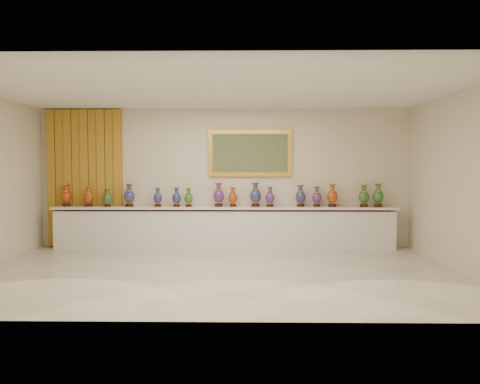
% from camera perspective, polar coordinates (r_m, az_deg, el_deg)
% --- Properties ---
extents(ground, '(8.00, 8.00, 0.00)m').
position_cam_1_polar(ground, '(7.86, -2.76, -9.73)').
color(ground, beige).
rests_on(ground, ground).
extents(room, '(8.00, 8.00, 8.00)m').
position_cam_1_polar(room, '(10.51, -15.40, 2.11)').
color(room, beige).
rests_on(room, ground).
extents(counter, '(7.28, 0.48, 0.90)m').
position_cam_1_polar(counter, '(10.01, -1.93, -4.43)').
color(counter, white).
rests_on(counter, ground).
extents(vase_0, '(0.23, 0.23, 0.48)m').
position_cam_1_polar(vase_0, '(10.68, -20.42, -0.49)').
color(vase_0, black).
rests_on(vase_0, counter).
extents(vase_1, '(0.20, 0.20, 0.44)m').
position_cam_1_polar(vase_1, '(10.48, -17.94, -0.62)').
color(vase_1, black).
rests_on(vase_1, counter).
extents(vase_2, '(0.23, 0.23, 0.40)m').
position_cam_1_polar(vase_2, '(10.33, -15.85, -0.73)').
color(vase_2, black).
rests_on(vase_2, counter).
extents(vase_3, '(0.30, 0.30, 0.49)m').
position_cam_1_polar(vase_3, '(10.20, -13.34, -0.51)').
color(vase_3, black).
rests_on(vase_3, counter).
extents(vase_4, '(0.23, 0.23, 0.40)m').
position_cam_1_polar(vase_4, '(10.10, -9.99, -0.74)').
color(vase_4, black).
rests_on(vase_4, counter).
extents(vase_5, '(0.23, 0.23, 0.41)m').
position_cam_1_polar(vase_5, '(10.01, -7.74, -0.72)').
color(vase_5, black).
rests_on(vase_5, counter).
extents(vase_6, '(0.21, 0.21, 0.40)m').
position_cam_1_polar(vase_6, '(9.97, -6.28, -0.77)').
color(vase_6, black).
rests_on(vase_6, counter).
extents(vase_7, '(0.28, 0.28, 0.51)m').
position_cam_1_polar(vase_7, '(9.95, -2.61, -0.47)').
color(vase_7, black).
rests_on(vase_7, counter).
extents(vase_8, '(0.24, 0.24, 0.42)m').
position_cam_1_polar(vase_8, '(9.94, -0.87, -0.72)').
color(vase_8, black).
rests_on(vase_8, counter).
extents(vase_9, '(0.24, 0.24, 0.52)m').
position_cam_1_polar(vase_9, '(9.93, 1.90, -0.46)').
color(vase_9, black).
rests_on(vase_9, counter).
extents(vase_10, '(0.25, 0.25, 0.43)m').
position_cam_1_polar(vase_10, '(9.91, 3.69, -0.70)').
color(vase_10, black).
rests_on(vase_10, counter).
extents(vase_11, '(0.23, 0.23, 0.47)m').
position_cam_1_polar(vase_11, '(10.01, 7.38, -0.58)').
color(vase_11, black).
rests_on(vase_11, counter).
extents(vase_12, '(0.22, 0.22, 0.44)m').
position_cam_1_polar(vase_12, '(10.06, 9.35, -0.66)').
color(vase_12, black).
rests_on(vase_12, counter).
extents(vase_13, '(0.30, 0.30, 0.49)m').
position_cam_1_polar(vase_13, '(10.08, 11.20, -0.54)').
color(vase_13, black).
rests_on(vase_13, counter).
extents(vase_14, '(0.26, 0.26, 0.48)m').
position_cam_1_polar(vase_14, '(10.20, 14.85, -0.56)').
color(vase_14, black).
rests_on(vase_14, counter).
extents(vase_15, '(0.27, 0.27, 0.50)m').
position_cam_1_polar(vase_15, '(10.26, 16.49, -0.50)').
color(vase_15, black).
rests_on(vase_15, counter).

